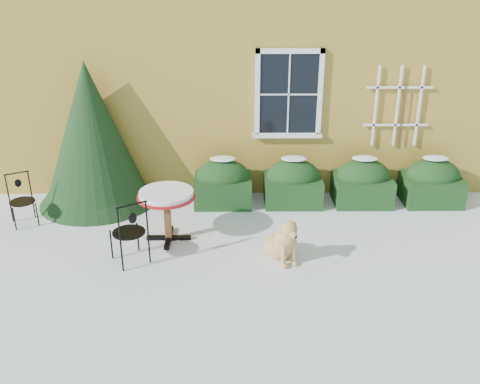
{
  "coord_description": "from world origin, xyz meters",
  "views": [
    {
      "loc": [
        -0.07,
        -6.61,
        4.23
      ],
      "look_at": [
        0.0,
        1.0,
        0.9
      ],
      "focal_mm": 40.0,
      "sensor_mm": 36.0,
      "label": 1
    }
  ],
  "objects_px": {
    "dog": "(283,242)",
    "evergreen_shrub": "(93,148)",
    "patio_chair_far": "(22,199)",
    "bistro_table": "(167,200)",
    "patio_chair_near": "(130,232)"
  },
  "relations": [
    {
      "from": "bistro_table",
      "to": "patio_chair_near",
      "type": "bearing_deg",
      "value": -124.13
    },
    {
      "from": "bistro_table",
      "to": "dog",
      "type": "relative_size",
      "value": 1.14
    },
    {
      "from": "bistro_table",
      "to": "dog",
      "type": "distance_m",
      "value": 1.98
    },
    {
      "from": "evergreen_shrub",
      "to": "patio_chair_near",
      "type": "height_order",
      "value": "evergreen_shrub"
    },
    {
      "from": "patio_chair_far",
      "to": "dog",
      "type": "distance_m",
      "value": 4.58
    },
    {
      "from": "evergreen_shrub",
      "to": "bistro_table",
      "type": "relative_size",
      "value": 2.83
    },
    {
      "from": "dog",
      "to": "evergreen_shrub",
      "type": "bearing_deg",
      "value": 122.88
    },
    {
      "from": "evergreen_shrub",
      "to": "patio_chair_far",
      "type": "xyz_separation_m",
      "value": [
        -1.07,
        -0.9,
        -0.62
      ]
    },
    {
      "from": "evergreen_shrub",
      "to": "patio_chair_far",
      "type": "distance_m",
      "value": 1.53
    },
    {
      "from": "evergreen_shrub",
      "to": "dog",
      "type": "distance_m",
      "value": 4.05
    },
    {
      "from": "patio_chair_far",
      "to": "dog",
      "type": "relative_size",
      "value": 1.08
    },
    {
      "from": "bistro_table",
      "to": "patio_chair_far",
      "type": "relative_size",
      "value": 1.05
    },
    {
      "from": "patio_chair_far",
      "to": "bistro_table",
      "type": "bearing_deg",
      "value": -42.3
    },
    {
      "from": "bistro_table",
      "to": "dog",
      "type": "xyz_separation_m",
      "value": [
        1.82,
        -0.66,
        -0.42
      ]
    },
    {
      "from": "patio_chair_far",
      "to": "dog",
      "type": "xyz_separation_m",
      "value": [
        4.39,
        -1.3,
        -0.14
      ]
    }
  ]
}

